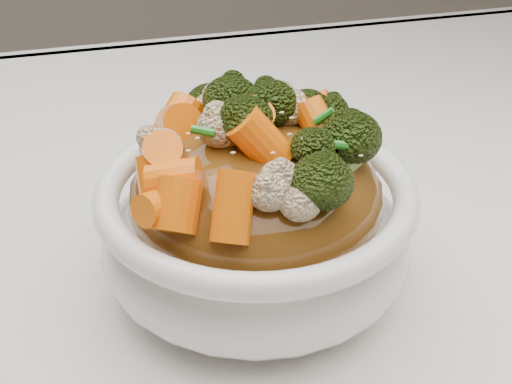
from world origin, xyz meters
name	(u,v)px	position (x,y,z in m)	size (l,w,h in m)	color
tablecloth	(263,263)	(0.00, 0.00, 0.73)	(1.20, 0.80, 0.04)	white
bowl	(256,231)	(-0.02, -0.04, 0.79)	(0.19, 0.19, 0.08)	white
sauce_base	(256,196)	(-0.02, -0.04, 0.81)	(0.15, 0.15, 0.08)	#5F3810
carrots	(256,113)	(-0.02, -0.04, 0.87)	(0.15, 0.15, 0.04)	orange
broccoli	(256,114)	(-0.02, -0.04, 0.87)	(0.15, 0.15, 0.04)	black
cauliflower	(256,117)	(-0.02, -0.04, 0.87)	(0.15, 0.15, 0.03)	beige
scallions	(256,111)	(-0.02, -0.04, 0.87)	(0.11, 0.11, 0.02)	#20771B
sesame_seeds	(256,111)	(-0.02, -0.04, 0.87)	(0.14, 0.14, 0.01)	beige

